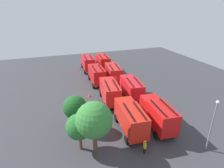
{
  "coord_description": "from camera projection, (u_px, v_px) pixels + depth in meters",
  "views": [
    {
      "loc": [
        -31.5,
        11.0,
        15.79
      ],
      "look_at": [
        0.0,
        0.0,
        1.4
      ],
      "focal_mm": 29.83,
      "sensor_mm": 36.0,
      "label": 1
    }
  ],
  "objects": [
    {
      "name": "fire_truck_7",
      "position": [
        88.0,
        62.0,
        47.17
      ],
      "size": [
        7.31,
        3.04,
        3.88
      ],
      "rotation": [
        0.0,
        0.0,
        -0.05
      ],
      "color": "red",
      "rests_on": "ground"
    },
    {
      "name": "firefighter_1",
      "position": [
        145.0,
        146.0,
        21.03
      ],
      "size": [
        0.45,
        0.3,
        1.71
      ],
      "rotation": [
        0.0,
        0.0,
        1.42
      ],
      "color": "black",
      "rests_on": "ground"
    },
    {
      "name": "fire_truck_2",
      "position": [
        113.0,
        72.0,
        40.3
      ],
      "size": [
        7.46,
        3.52,
        3.88
      ],
      "rotation": [
        0.0,
        0.0,
        -0.13
      ],
      "color": "red",
      "rests_on": "ground"
    },
    {
      "name": "firefighter_0",
      "position": [
        104.0,
        60.0,
        53.29
      ],
      "size": [
        0.39,
        0.48,
        1.71
      ],
      "rotation": [
        0.0,
        0.0,
        3.54
      ],
      "color": "black",
      "rests_on": "ground"
    },
    {
      "name": "firefighter_2",
      "position": [
        117.0,
        66.0,
        48.74
      ],
      "size": [
        0.31,
        0.46,
        1.63
      ],
      "rotation": [
        0.0,
        0.0,
        6.1
      ],
      "color": "black",
      "rests_on": "ground"
    },
    {
      "name": "fire_truck_3",
      "position": [
        103.0,
        61.0,
        47.99
      ],
      "size": [
        7.33,
        3.11,
        3.88
      ],
      "rotation": [
        0.0,
        0.0,
        -0.06
      ],
      "color": "red",
      "rests_on": "ground"
    },
    {
      "name": "traffic_cone_1",
      "position": [
        89.0,
        95.0,
        34.32
      ],
      "size": [
        0.47,
        0.47,
        0.67
      ],
      "primitive_type": "cone",
      "color": "#F2600C",
      "rests_on": "ground"
    },
    {
      "name": "ground_plane",
      "position": [
        112.0,
        90.0,
        36.89
      ],
      "size": [
        63.32,
        63.32,
        0.0
      ],
      "primitive_type": "plane",
      "color": "#38383D"
    },
    {
      "name": "tree_1",
      "position": [
        79.0,
        127.0,
        20.83
      ],
      "size": [
        3.01,
        3.01,
        4.67
      ],
      "color": "brown",
      "rests_on": "ground"
    },
    {
      "name": "fire_truck_6",
      "position": [
        97.0,
        74.0,
        39.39
      ],
      "size": [
        7.31,
        3.03,
        3.88
      ],
      "rotation": [
        0.0,
        0.0,
        -0.05
      ],
      "color": "red",
      "rests_on": "ground"
    },
    {
      "name": "traffic_cone_0",
      "position": [
        117.0,
        94.0,
        34.79
      ],
      "size": [
        0.44,
        0.44,
        0.63
      ],
      "primitive_type": "cone",
      "color": "#F2600C",
      "rests_on": "ground"
    },
    {
      "name": "fire_truck_4",
      "position": [
        130.0,
        117.0,
        24.31
      ],
      "size": [
        7.39,
        3.26,
        3.88
      ],
      "rotation": [
        0.0,
        0.0,
        -0.09
      ],
      "color": "red",
      "rests_on": "ground"
    },
    {
      "name": "fire_truck_0",
      "position": [
        158.0,
        114.0,
        25.11
      ],
      "size": [
        7.38,
        3.25,
        3.88
      ],
      "rotation": [
        0.0,
        0.0,
        -0.08
      ],
      "color": "red",
      "rests_on": "ground"
    },
    {
      "name": "traffic_cone_2",
      "position": [
        135.0,
        88.0,
        37.33
      ],
      "size": [
        0.45,
        0.45,
        0.64
      ],
      "primitive_type": "cone",
      "color": "#F2600C",
      "rests_on": "ground"
    },
    {
      "name": "lamppost",
      "position": [
        213.0,
        122.0,
        20.37
      ],
      "size": [
        0.36,
        0.36,
        6.56
      ],
      "color": "slate",
      "rests_on": "ground"
    },
    {
      "name": "fire_truck_5",
      "position": [
        110.0,
        91.0,
        31.7
      ],
      "size": [
        7.45,
        3.5,
        3.88
      ],
      "rotation": [
        0.0,
        0.0,
        -0.13
      ],
      "color": "red",
      "rests_on": "ground"
    },
    {
      "name": "fire_truck_1",
      "position": [
        131.0,
        88.0,
        32.86
      ],
      "size": [
        7.46,
        3.51,
        3.88
      ],
      "rotation": [
        0.0,
        0.0,
        -0.13
      ],
      "color": "red",
      "rests_on": "ground"
    },
    {
      "name": "tree_2",
      "position": [
        75.0,
        107.0,
        24.46
      ],
      "size": [
        3.14,
        3.14,
        4.87
      ],
      "color": "brown",
      "rests_on": "ground"
    },
    {
      "name": "tree_0",
      "position": [
        94.0,
        120.0,
        20.03
      ],
      "size": [
        4.09,
        4.09,
        6.35
      ],
      "color": "brown",
      "rests_on": "ground"
    }
  ]
}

